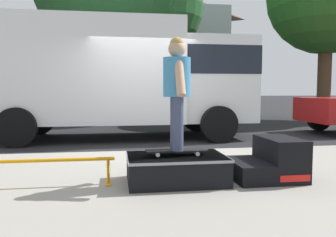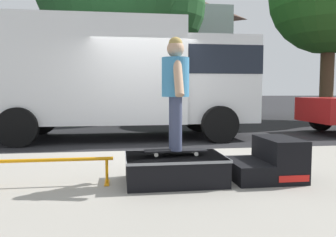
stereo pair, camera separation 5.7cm
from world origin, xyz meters
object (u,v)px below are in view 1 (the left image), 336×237
object	(u,v)px
kicker_ramp	(270,162)
grind_rail	(49,165)
skater_kid	(177,84)
skateboard	(177,151)
skate_box	(176,168)
box_truck	(122,74)

from	to	relation	value
kicker_ramp	grind_rail	distance (m)	2.81
skater_kid	skateboard	bearing A→B (deg)	-90.00
skate_box	skateboard	bearing A→B (deg)	66.06
skate_box	skater_kid	xyz separation A→B (m)	(0.01, 0.02, 1.05)
box_truck	skate_box	bearing A→B (deg)	-83.50
kicker_ramp	skateboard	size ratio (longest dim) A/B	1.13
skate_box	box_truck	distance (m)	5.28
skater_kid	box_truck	distance (m)	5.08
kicker_ramp	grind_rail	xyz separation A→B (m)	(-2.81, 0.07, 0.03)
skateboard	skater_kid	xyz separation A→B (m)	(0.00, 0.00, 0.84)
skater_kid	box_truck	xyz separation A→B (m)	(-0.59, 5.04, 0.35)
skate_box	skater_kid	distance (m)	1.05
grind_rail	box_truck	xyz separation A→B (m)	(0.98, 4.99, 1.33)
grind_rail	skater_kid	distance (m)	1.85
kicker_ramp	skate_box	bearing A→B (deg)	179.98
box_truck	skater_kid	bearing A→B (deg)	-83.36
skate_box	kicker_ramp	size ratio (longest dim) A/B	1.40
grind_rail	box_truck	world-z (taller)	box_truck
skater_kid	grind_rail	bearing A→B (deg)	178.38
grind_rail	skateboard	world-z (taller)	skateboard
skate_box	skateboard	size ratio (longest dim) A/B	1.57
grind_rail	skater_kid	world-z (taller)	skater_kid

